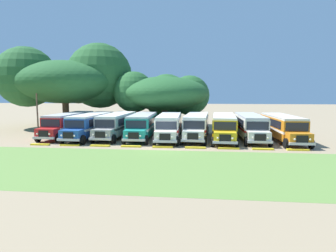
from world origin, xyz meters
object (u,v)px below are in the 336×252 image
object	(u,v)px
parked_bus_slot_3	(143,124)
parked_bus_slot_5	(197,125)
parked_bus_slot_2	(117,124)
parked_bus_slot_6	(224,126)
parked_bus_slot_7	(250,125)
broad_shade_tree	(165,94)
utility_pole	(37,104)
parked_bus_slot_1	(91,124)
parked_bus_slot_8	(283,126)
parked_bus_slot_0	(69,123)
secondary_tree	(69,79)
parked_bus_slot_4	(169,125)

from	to	relation	value
parked_bus_slot_3	parked_bus_slot_5	world-z (taller)	same
parked_bus_slot_2	parked_bus_slot_6	distance (m)	12.94
parked_bus_slot_3	parked_bus_slot_7	world-z (taller)	same
parked_bus_slot_3	broad_shade_tree	world-z (taller)	broad_shade_tree
parked_bus_slot_7	utility_pole	xyz separation A→B (m)	(-27.89, 2.69, 2.23)
parked_bus_slot_1	parked_bus_slot_3	xyz separation A→B (m)	(6.27, 0.57, 0.00)
parked_bus_slot_3	parked_bus_slot_8	world-z (taller)	same
parked_bus_slot_2	parked_bus_slot_5	xyz separation A→B (m)	(9.77, -0.03, 0.00)
parked_bus_slot_0	parked_bus_slot_5	world-z (taller)	same
parked_bus_slot_2	secondary_tree	world-z (taller)	secondary_tree
parked_bus_slot_5	parked_bus_slot_8	xyz separation A→B (m)	(9.73, -0.62, 0.00)
parked_bus_slot_8	secondary_tree	world-z (taller)	secondary_tree
secondary_tree	parked_bus_slot_6	bearing A→B (deg)	-23.48
parked_bus_slot_5	parked_bus_slot_4	bearing A→B (deg)	-75.04
parked_bus_slot_0	parked_bus_slot_6	distance (m)	19.10
utility_pole	parked_bus_slot_0	bearing A→B (deg)	-24.72
parked_bus_slot_2	parked_bus_slot_4	bearing A→B (deg)	85.24
parked_bus_slot_2	broad_shade_tree	size ratio (longest dim) A/B	0.75
parked_bus_slot_3	secondary_tree	world-z (taller)	secondary_tree
parked_bus_slot_4	utility_pole	bearing A→B (deg)	-102.01
parked_bus_slot_2	utility_pole	size ratio (longest dim) A/B	1.52
parked_bus_slot_2	parked_bus_slot_7	distance (m)	16.00
secondary_tree	parked_bus_slot_8	bearing A→B (deg)	-18.59
parked_bus_slot_0	utility_pole	distance (m)	6.69
parked_bus_slot_5	utility_pole	distance (m)	21.94
parked_bus_slot_4	broad_shade_tree	bearing A→B (deg)	-172.12
parked_bus_slot_0	secondary_tree	bearing A→B (deg)	-154.48
parked_bus_slot_0	broad_shade_tree	bearing A→B (deg)	136.56
parked_bus_slot_2	broad_shade_tree	bearing A→B (deg)	158.06
parked_bus_slot_5	utility_pole	xyz separation A→B (m)	(-21.66, 2.69, 2.23)
parked_bus_slot_1	secondary_tree	bearing A→B (deg)	-142.29
parked_bus_slot_3	parked_bus_slot_7	xyz separation A→B (m)	(12.73, 0.21, 0.00)
parked_bus_slot_4	parked_bus_slot_8	distance (m)	12.94
parked_bus_slot_0	parked_bus_slot_3	distance (m)	9.44
parked_bus_slot_5	secondary_tree	xyz separation A→B (m)	(-20.06, 9.40, 5.89)
parked_bus_slot_7	parked_bus_slot_6	bearing A→B (deg)	-77.47
parked_bus_slot_3	parked_bus_slot_7	bearing A→B (deg)	89.03
parked_bus_slot_2	parked_bus_slot_3	size ratio (longest dim) A/B	1.00
parked_bus_slot_8	parked_bus_slot_2	bearing A→B (deg)	-94.01
parked_bus_slot_6	parked_bus_slot_8	bearing A→B (deg)	94.00
parked_bus_slot_7	parked_bus_slot_0	bearing A→B (deg)	-90.21
parked_bus_slot_7	broad_shade_tree	size ratio (longest dim) A/B	0.75
parked_bus_slot_6	broad_shade_tree	world-z (taller)	broad_shade_tree
parked_bus_slot_7	parked_bus_slot_8	world-z (taller)	same
parked_bus_slot_0	secondary_tree	xyz separation A→B (m)	(-4.12, 9.34, 5.89)
parked_bus_slot_0	parked_bus_slot_8	size ratio (longest dim) A/B	1.00
parked_bus_slot_4	parked_bus_slot_7	distance (m)	9.46
broad_shade_tree	secondary_tree	world-z (taller)	secondary_tree
parked_bus_slot_1	broad_shade_tree	xyz separation A→B (m)	(7.62, 11.57, 3.54)
parked_bus_slot_5	parked_bus_slot_8	bearing A→B (deg)	89.56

